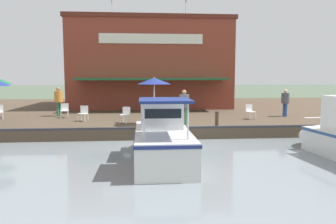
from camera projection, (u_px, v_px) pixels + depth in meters
ground_plane at (162, 142)px, 15.43m from camera, size 220.00×220.00×0.00m
quay_deck at (152, 111)px, 26.30m from camera, size 22.00×56.00×0.60m
quay_edge_fender at (161, 128)px, 15.46m from camera, size 0.20×50.40×0.10m
waterfront_restaurant at (150, 65)px, 28.15m from camera, size 10.82×12.69×9.03m
patio_umbrella_mid_patio_left at (154, 81)px, 16.59m from camera, size 1.72×1.72×2.44m
cafe_chair_beside_entrance at (83, 113)px, 18.12m from camera, size 0.54×0.54×0.85m
cafe_chair_far_corner_seat at (250, 111)px, 19.03m from camera, size 0.54×0.54×0.85m
cafe_chair_mid_patio at (65, 110)px, 19.66m from camera, size 0.49×0.49×0.85m
cafe_chair_facing_river at (125, 114)px, 17.40m from camera, size 0.59×0.59×0.85m
person_at_quay_edge at (58, 98)px, 20.40m from camera, size 0.51×0.51×1.81m
person_mid_patio at (184, 103)px, 16.81m from camera, size 0.51×0.51×1.79m
person_near_entrance at (285, 100)px, 20.20m from camera, size 0.47×0.47×1.68m
motorboat_second_along at (161, 137)px, 12.01m from camera, size 5.75×1.94×2.28m
mooring_post at (217, 119)px, 15.91m from camera, size 0.22×0.22×0.77m
tree_upstream_bank at (181, 58)px, 34.51m from camera, size 3.56×3.39×6.28m
tree_downstream_bank at (142, 55)px, 31.39m from camera, size 3.59×3.42×6.37m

